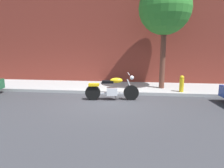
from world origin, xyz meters
name	(u,v)px	position (x,y,z in m)	size (l,w,h in m)	color
ground_plane	(107,102)	(0.00, 0.00, 0.00)	(60.00, 60.00, 0.00)	#38383D
sidewalk	(115,87)	(0.00, 2.68, 0.07)	(18.77, 2.76, 0.14)	#A4A4A4
building_facade	(118,13)	(0.00, 4.31, 4.11)	(18.77, 0.50, 8.23)	maroon
motorcycle	(112,89)	(0.16, 0.32, 0.46)	(2.24, 0.70, 1.13)	black
street_tree	(165,9)	(2.42, 2.44, 3.96)	(2.49, 2.49, 5.24)	brown
fire_hydrant	(182,85)	(3.24, 1.67, 0.46)	(0.20, 0.20, 0.91)	gold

